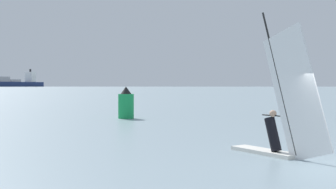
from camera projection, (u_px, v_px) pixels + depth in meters
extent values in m
cube|color=white|center=(265.00, 152.00, 13.40)|extent=(1.46, 2.54, 0.12)
cylinder|color=black|center=(279.00, 81.00, 12.86)|extent=(0.55, 1.37, 4.37)
cube|color=white|center=(296.00, 93.00, 12.34)|extent=(0.94, 2.44, 4.11)
cylinder|color=black|center=(280.00, 116.00, 12.84)|extent=(0.55, 1.41, 0.04)
cylinder|color=black|center=(273.00, 134.00, 13.10)|extent=(0.51, 0.69, 1.10)
sphere|color=tan|center=(273.00, 114.00, 13.08)|extent=(0.22, 0.22, 0.22)
cube|color=silver|center=(30.00, 77.00, 910.12)|extent=(23.70, 23.46, 21.89)
cylinder|color=black|center=(30.00, 70.00, 909.83)|extent=(4.00, 4.00, 6.00)
cube|color=#99999E|center=(13.00, 81.00, 871.12)|extent=(32.95, 32.98, 5.20)
cube|color=#99999E|center=(1.00, 79.00, 848.23)|extent=(32.95, 32.98, 10.40)
cube|color=#60665B|center=(148.00, 83.00, 1577.05)|extent=(1337.81, 448.67, 24.84)
cylinder|color=#19994C|center=(126.00, 106.00, 27.78)|extent=(1.03, 1.03, 1.61)
cone|color=black|center=(126.00, 90.00, 27.76)|extent=(0.72, 0.72, 0.50)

